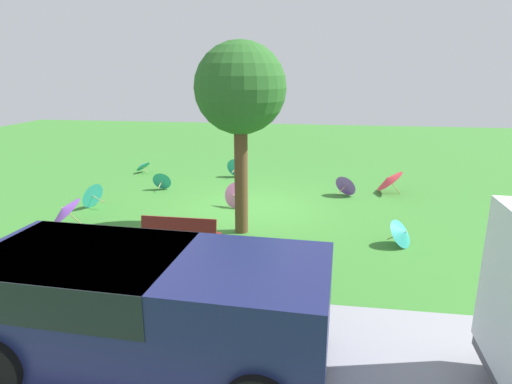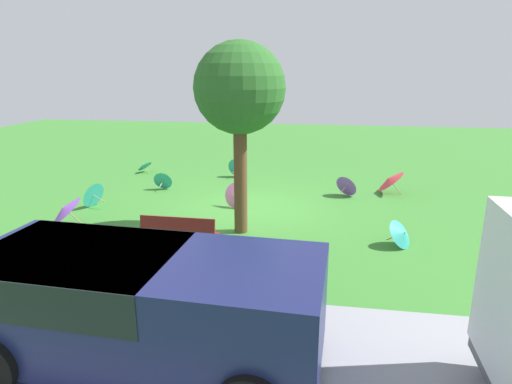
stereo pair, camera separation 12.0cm
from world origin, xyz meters
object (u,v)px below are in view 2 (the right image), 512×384
Objects in this scene: parasol_teal_3 at (238,167)px; shade_tree at (240,91)px; parasol_teal_4 at (144,165)px; parasol_teal_5 at (402,233)px; parasol_red_0 at (390,180)px; parasol_purple_0 at (347,185)px; parasol_teal_2 at (92,194)px; park_bench at (180,235)px; parasol_pink_1 at (235,195)px; parasol_teal_1 at (163,180)px; parasol_purple_1 at (65,209)px; van_dark at (134,299)px.

shade_tree is at bearing 102.18° from parasol_teal_3.
parasol_teal_5 is (-8.59, 6.00, 0.03)m from parasol_teal_4.
parasol_red_0 is 1.33× the size of parasol_teal_3.
parasol_purple_0 is 7.63m from parasol_teal_2.
park_bench is 2.25× the size of parasol_teal_4.
parasol_teal_2 reaches higher than parasol_pink_1.
parasol_teal_4 is 0.91× the size of parasol_pink_1.
parasol_purple_1 reaches higher than parasol_teal_1.
parasol_teal_2 is 1.14× the size of parasol_teal_4.
parasol_teal_5 reaches higher than parasol_teal_4.
van_dark is 5.58m from shade_tree.
shade_tree is 5.78× the size of parasol_teal_3.
parasol_teal_4 is (7.56, -2.01, -0.06)m from parasol_purple_0.
parasol_red_0 is at bearing -131.21° from park_bench.
parasol_teal_4 is at bearing -9.81° from parasol_red_0.
van_dark reaches higher than parasol_teal_3.
parasol_teal_2 is 0.96× the size of parasol_teal_5.
parasol_teal_2 is 1.03× the size of parasol_pink_1.
parasol_pink_1 is at bearing -73.70° from shade_tree.
parasol_red_0 is at bearing -153.72° from parasol_pink_1.
parasol_teal_5 is (-4.16, -4.62, -0.59)m from van_dark.
parasol_teal_5 is at bearing -132.02° from van_dark.
van_dark is 6.57× the size of parasol_teal_4.
parasol_purple_0 is 4.33m from parasol_teal_3.
park_bench is 2.04× the size of parasol_pink_1.
parasol_purple_0 is 1.06× the size of parasol_teal_3.
park_bench is 1.97× the size of parasol_teal_2.
parasol_purple_1 is 1.48× the size of parasol_pink_1.
parasol_teal_5 is (-6.99, 3.82, 0.01)m from parasol_teal_1.
parasol_red_0 is 9.01m from parasol_teal_4.
parasol_teal_1 is 2.96m from parasol_teal_3.
van_dark is 7.52m from parasol_teal_2.
parasol_teal_1 is (3.28, -3.44, -3.05)m from shade_tree.
parasol_purple_1 is (3.21, 5.91, 0.10)m from parasol_teal_3.
parasol_pink_1 reaches higher than parasol_purple_0.
parasol_purple_0 reaches higher than parasol_teal_4.
parasol_teal_1 is (5.95, 0.16, -0.04)m from parasol_purple_0.
parasol_pink_1 is (-3.87, -2.21, -0.09)m from parasol_purple_1.
parasol_red_0 reaches higher than parasol_teal_5.
parasol_purple_0 is (-3.12, -8.60, -0.56)m from van_dark.
van_dark is at bearing 90.79° from parasol_pink_1.
parasol_teal_5 is (-8.12, 0.01, -0.14)m from parasol_purple_1.
parasol_purple_1 is at bearing 96.20° from parasol_teal_2.
parasol_teal_2 is (4.14, -6.25, -0.54)m from van_dark.
parasol_pink_1 reaches higher than parasol_teal_3.
parasol_purple_0 is 5.96m from parasol_teal_1.
parasol_pink_1 reaches higher than parasol_teal_5.
shade_tree is (-0.45, -4.99, 2.45)m from van_dark.
parasol_teal_2 is at bearing 93.91° from parasol_teal_4.
parasol_teal_4 is (4.88, -5.62, -3.07)m from shade_tree.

